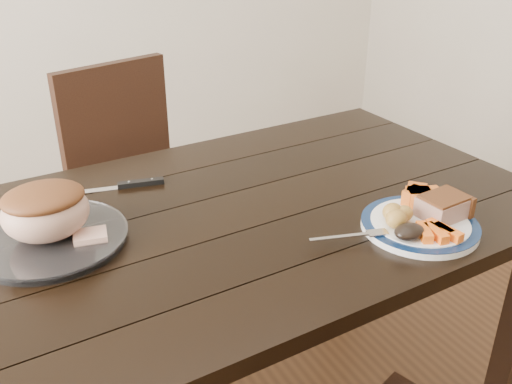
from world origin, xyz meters
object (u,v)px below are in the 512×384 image
serving_platter (51,240)px  roast_joint (46,213)px  carving_knife (126,185)px  dinner_plate (420,226)px  fork (355,236)px  dining_table (224,247)px  chair_far (137,182)px  pork_slice (443,207)px

serving_platter → roast_joint: (0.00, 0.00, 0.07)m
serving_platter → carving_knife: size_ratio=1.02×
dinner_plate → fork: bearing=174.1°
dining_table → dinner_plate: 0.47m
serving_platter → roast_joint: roast_joint is taller
carving_knife → fork: bearing=-42.5°
dining_table → carving_knife: bearing=123.1°
chair_far → serving_platter: bearing=45.7°
pork_slice → chair_far: bearing=113.2°
dinner_plate → chair_far: bearing=110.4°
dinner_plate → fork: (-0.17, 0.02, 0.01)m
serving_platter → carving_knife: 0.30m
roast_joint → carving_knife: bearing=41.1°
pork_slice → carving_knife: pork_slice is taller
pork_slice → roast_joint: size_ratio=0.57×
dining_table → dinner_plate: dinner_plate is taller
chair_far → pork_slice: chair_far is taller
dinner_plate → pork_slice: size_ratio=2.56×
dining_table → serving_platter: (-0.39, 0.06, 0.10)m
serving_platter → chair_far: bearing=60.6°
dinner_plate → carving_knife: size_ratio=0.83×
dining_table → chair_far: (-0.00, 0.74, -0.13)m
dining_table → carving_knife: (-0.16, 0.25, 0.10)m
roast_joint → pork_slice: bearing=-22.2°
serving_platter → roast_joint: 0.07m
serving_platter → carving_knife: serving_platter is taller
dining_table → pork_slice: (0.43, -0.28, 0.14)m
fork → roast_joint: size_ratio=0.96×
pork_slice → serving_platter: bearing=157.8°
dining_table → carving_knife: carving_knife is taller
serving_platter → carving_knife: (0.22, 0.19, -0.00)m
dining_table → fork: (0.20, -0.25, 0.11)m
chair_far → serving_platter: chair_far is taller
fork → serving_platter: bearing=168.1°
dining_table → dinner_plate: size_ratio=6.21×
pork_slice → fork: (-0.23, 0.02, -0.02)m
roast_joint → serving_platter: bearing=180.0°
roast_joint → dining_table: bearing=-8.4°
fork → carving_knife: 0.62m
serving_platter → dinner_plate: bearing=-23.4°
roast_joint → fork: bearing=-27.9°
roast_joint → carving_knife: roast_joint is taller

